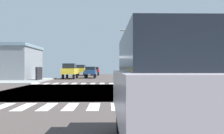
{
  "coord_description": "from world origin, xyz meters",
  "views": [
    {
      "loc": [
        0.86,
        -17.17,
        1.68
      ],
      "look_at": [
        1.33,
        8.32,
        1.78
      ],
      "focal_mm": 36.37,
      "sensor_mm": 36.0,
      "label": 1
    }
  ],
  "objects_px": {
    "suv_nearside_1": "(81,69)",
    "pickup_middle_1": "(70,70)",
    "sedan_queued_2": "(91,71)",
    "sedan_leading_3": "(95,70)",
    "traffic_signal_mast": "(151,42)",
    "suv_farside_2": "(168,83)",
    "box_truck_trailing_1": "(182,58)",
    "street_lamp": "(153,47)"
  },
  "relations": [
    {
      "from": "suv_nearside_1",
      "to": "pickup_middle_1",
      "type": "bearing_deg",
      "value": 90.0
    },
    {
      "from": "suv_nearside_1",
      "to": "pickup_middle_1",
      "type": "relative_size",
      "value": 0.9
    },
    {
      "from": "suv_nearside_1",
      "to": "sedan_queued_2",
      "type": "bearing_deg",
      "value": 103.81
    },
    {
      "from": "suv_farside_2",
      "to": "traffic_signal_mast",
      "type": "bearing_deg",
      "value": 79.89
    },
    {
      "from": "street_lamp",
      "to": "pickup_middle_1",
      "type": "distance_m",
      "value": 13.19
    },
    {
      "from": "suv_farside_2",
      "to": "sedan_queued_2",
      "type": "bearing_deg",
      "value": 96.86
    },
    {
      "from": "traffic_signal_mast",
      "to": "box_truck_trailing_1",
      "type": "height_order",
      "value": "traffic_signal_mast"
    },
    {
      "from": "suv_nearside_1",
      "to": "box_truck_trailing_1",
      "type": "bearing_deg",
      "value": 113.46
    },
    {
      "from": "box_truck_trailing_1",
      "to": "sedan_leading_3",
      "type": "bearing_deg",
      "value": -162.44
    },
    {
      "from": "suv_farside_2",
      "to": "pickup_middle_1",
      "type": "relative_size",
      "value": 0.9
    },
    {
      "from": "suv_nearside_1",
      "to": "box_truck_trailing_1",
      "type": "height_order",
      "value": "box_truck_trailing_1"
    },
    {
      "from": "sedan_queued_2",
      "to": "sedan_leading_3",
      "type": "height_order",
      "value": "same"
    },
    {
      "from": "sedan_queued_2",
      "to": "pickup_middle_1",
      "type": "bearing_deg",
      "value": 37.59
    },
    {
      "from": "suv_nearside_1",
      "to": "sedan_leading_3",
      "type": "height_order",
      "value": "suv_nearside_1"
    },
    {
      "from": "street_lamp",
      "to": "sedan_queued_2",
      "type": "relative_size",
      "value": 1.87
    },
    {
      "from": "sedan_queued_2",
      "to": "traffic_signal_mast",
      "type": "bearing_deg",
      "value": 119.81
    },
    {
      "from": "traffic_signal_mast",
      "to": "suv_nearside_1",
      "type": "height_order",
      "value": "traffic_signal_mast"
    },
    {
      "from": "street_lamp",
      "to": "suv_farside_2",
      "type": "height_order",
      "value": "street_lamp"
    },
    {
      "from": "traffic_signal_mast",
      "to": "sedan_queued_2",
      "type": "bearing_deg",
      "value": 119.81
    },
    {
      "from": "suv_farside_2",
      "to": "street_lamp",
      "type": "bearing_deg",
      "value": 79.2
    },
    {
      "from": "traffic_signal_mast",
      "to": "suv_nearside_1",
      "type": "bearing_deg",
      "value": 112.58
    },
    {
      "from": "street_lamp",
      "to": "sedan_leading_3",
      "type": "bearing_deg",
      "value": 119.25
    },
    {
      "from": "sedan_leading_3",
      "to": "street_lamp",
      "type": "bearing_deg",
      "value": 119.25
    },
    {
      "from": "suv_nearside_1",
      "to": "suv_farside_2",
      "type": "xyz_separation_m",
      "value": [
        7.0,
        -45.46,
        0.0
      ]
    },
    {
      "from": "street_lamp",
      "to": "sedan_queued_2",
      "type": "xyz_separation_m",
      "value": [
        -9.64,
        3.69,
        -3.7
      ]
    },
    {
      "from": "suv_farside_2",
      "to": "box_truck_trailing_1",
      "type": "bearing_deg",
      "value": 71.01
    },
    {
      "from": "suv_nearside_1",
      "to": "sedan_queued_2",
      "type": "relative_size",
      "value": 1.07
    },
    {
      "from": "traffic_signal_mast",
      "to": "suv_nearside_1",
      "type": "relative_size",
      "value": 1.33
    },
    {
      "from": "traffic_signal_mast",
      "to": "sedan_queued_2",
      "type": "height_order",
      "value": "traffic_signal_mast"
    },
    {
      "from": "suv_farside_2",
      "to": "sedan_leading_3",
      "type": "relative_size",
      "value": 1.07
    },
    {
      "from": "traffic_signal_mast",
      "to": "street_lamp",
      "type": "distance_m",
      "value": 9.75
    },
    {
      "from": "traffic_signal_mast",
      "to": "sedan_queued_2",
      "type": "distance_m",
      "value": 15.61
    },
    {
      "from": "sedan_queued_2",
      "to": "box_truck_trailing_1",
      "type": "relative_size",
      "value": 0.6
    },
    {
      "from": "suv_farside_2",
      "to": "sedan_leading_3",
      "type": "distance_m",
      "value": 46.95
    },
    {
      "from": "sedan_leading_3",
      "to": "box_truck_trailing_1",
      "type": "height_order",
      "value": "box_truck_trailing_1"
    },
    {
      "from": "box_truck_trailing_1",
      "to": "suv_farside_2",
      "type": "bearing_deg",
      "value": -18.99
    },
    {
      "from": "traffic_signal_mast",
      "to": "sedan_leading_3",
      "type": "xyz_separation_m",
      "value": [
        -7.57,
        26.74,
        -3.39
      ]
    },
    {
      "from": "sedan_queued_2",
      "to": "pickup_middle_1",
      "type": "distance_m",
      "value": 3.79
    },
    {
      "from": "traffic_signal_mast",
      "to": "street_lamp",
      "type": "bearing_deg",
      "value": 77.77
    },
    {
      "from": "traffic_signal_mast",
      "to": "sedan_leading_3",
      "type": "bearing_deg",
      "value": 105.81
    },
    {
      "from": "suv_farside_2",
      "to": "sedan_queued_2",
      "type": "relative_size",
      "value": 1.07
    },
    {
      "from": "traffic_signal_mast",
      "to": "pickup_middle_1",
      "type": "xyz_separation_m",
      "value": [
        -10.57,
        10.91,
        -3.22
      ]
    }
  ]
}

